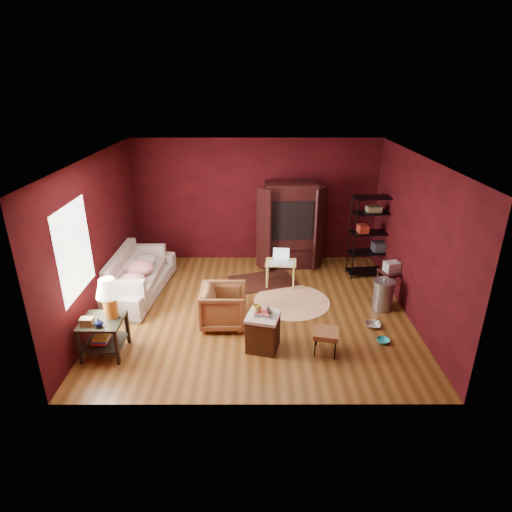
# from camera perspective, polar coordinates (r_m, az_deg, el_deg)

# --- Properties ---
(room) EXTENTS (5.54, 5.04, 2.84)m
(room) POSITION_cam_1_polar(r_m,az_deg,el_deg) (7.40, -0.31, 2.24)
(room) COLOR brown
(room) RESTS_ON ground
(sofa) EXTENTS (0.90, 2.33, 0.89)m
(sofa) POSITION_cam_1_polar(r_m,az_deg,el_deg) (8.70, -15.55, -2.25)
(sofa) COLOR #BCAAA2
(sofa) RESTS_ON ground
(armchair) EXTENTS (0.71, 0.76, 0.78)m
(armchair) POSITION_cam_1_polar(r_m,az_deg,el_deg) (7.40, -4.33, -6.48)
(armchair) COLOR black
(armchair) RESTS_ON ground
(pet_bowl_steel) EXTENTS (0.27, 0.12, 0.27)m
(pet_bowl_steel) POSITION_cam_1_polar(r_m,az_deg,el_deg) (7.71, 15.40, -8.24)
(pet_bowl_steel) COLOR silver
(pet_bowl_steel) RESTS_ON ground
(pet_bowl_turquoise) EXTENTS (0.22, 0.14, 0.21)m
(pet_bowl_turquoise) POSITION_cam_1_polar(r_m,az_deg,el_deg) (7.34, 16.66, -10.33)
(pet_bowl_turquoise) COLOR #26A7B4
(pet_bowl_turquoise) RESTS_ON ground
(vase) EXTENTS (0.18, 0.18, 0.13)m
(vase) POSITION_cam_1_polar(r_m,az_deg,el_deg) (6.77, -20.25, -8.34)
(vase) COLOR #0C133F
(vase) RESTS_ON side_table
(mug) EXTENTS (0.14, 0.12, 0.13)m
(mug) POSITION_cam_1_polar(r_m,az_deg,el_deg) (6.59, 0.16, -6.90)
(mug) COLOR #D0C165
(mug) RESTS_ON hamper
(side_table) EXTENTS (0.63, 0.63, 1.24)m
(side_table) POSITION_cam_1_polar(r_m,az_deg,el_deg) (6.91, -19.41, -6.76)
(side_table) COLOR black
(side_table) RESTS_ON ground
(sofa_cushions) EXTENTS (0.79, 1.91, 0.80)m
(sofa_cushions) POSITION_cam_1_polar(r_m,az_deg,el_deg) (8.72, -15.83, -2.62)
(sofa_cushions) COLOR #BCAAA2
(sofa_cushions) RESTS_ON sofa
(hamper) EXTENTS (0.60, 0.60, 0.69)m
(hamper) POSITION_cam_1_polar(r_m,az_deg,el_deg) (6.81, 0.94, -9.98)
(hamper) COLOR #462410
(hamper) RESTS_ON ground
(footstool) EXTENTS (0.45, 0.45, 0.39)m
(footstool) POSITION_cam_1_polar(r_m,az_deg,el_deg) (6.79, 9.36, -10.20)
(footstool) COLOR black
(footstool) RESTS_ON ground
(rug_round) EXTENTS (1.93, 1.93, 0.01)m
(rug_round) POSITION_cam_1_polar(r_m,az_deg,el_deg) (8.30, 4.79, -6.08)
(rug_round) COLOR white
(rug_round) RESTS_ON ground
(rug_oriental) EXTENTS (1.52, 1.24, 0.01)m
(rug_oriental) POSITION_cam_1_polar(r_m,az_deg,el_deg) (9.06, 0.90, -3.33)
(rug_oriental) COLOR #441912
(rug_oriental) RESTS_ON ground
(laptop_desk) EXTENTS (0.66, 0.53, 0.77)m
(laptop_desk) POSITION_cam_1_polar(r_m,az_deg,el_deg) (8.73, 3.32, -1.10)
(laptop_desk) COLOR #FEE574
(laptop_desk) RESTS_ON ground
(tv_armoire) EXTENTS (1.51, 0.85, 1.92)m
(tv_armoire) POSITION_cam_1_polar(r_m,az_deg,el_deg) (9.51, 4.59, 4.28)
(tv_armoire) COLOR black
(tv_armoire) RESTS_ON ground
(wire_shelving) EXTENTS (0.90, 0.48, 1.76)m
(wire_shelving) POSITION_cam_1_polar(r_m,az_deg,el_deg) (9.33, 15.17, 2.96)
(wire_shelving) COLOR black
(wire_shelving) RESTS_ON ground
(small_stand) EXTENTS (0.48, 0.48, 0.77)m
(small_stand) POSITION_cam_1_polar(r_m,az_deg,el_deg) (8.56, 17.59, -1.96)
(small_stand) COLOR black
(small_stand) RESTS_ON ground
(trash_can) EXTENTS (0.41, 0.41, 0.62)m
(trash_can) POSITION_cam_1_polar(r_m,az_deg,el_deg) (8.24, 16.55, -4.99)
(trash_can) COLOR #99989F
(trash_can) RESTS_ON ground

